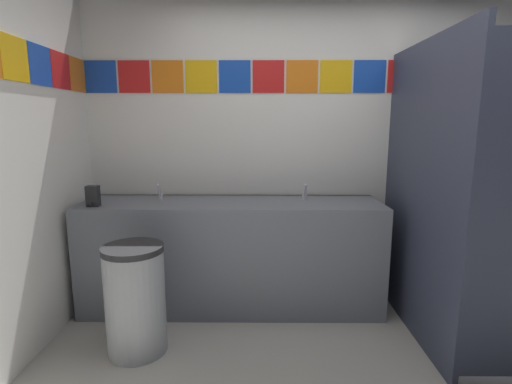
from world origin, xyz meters
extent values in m
cube|color=white|center=(0.00, 1.53, 1.34)|extent=(3.97, 0.08, 2.67)
cube|color=#1947B7|center=(-1.84, 1.49, 1.91)|extent=(0.27, 0.01, 0.27)
cube|color=red|center=(-1.56, 1.49, 1.91)|extent=(0.27, 0.01, 0.27)
cube|color=orange|center=(-1.28, 1.49, 1.91)|extent=(0.27, 0.01, 0.27)
cube|color=yellow|center=(-0.99, 1.49, 1.91)|extent=(0.27, 0.01, 0.27)
cube|color=#1947B7|center=(-0.71, 1.49, 1.91)|extent=(0.27, 0.01, 0.27)
cube|color=red|center=(-0.43, 1.49, 1.91)|extent=(0.27, 0.01, 0.27)
cube|color=orange|center=(-0.14, 1.49, 1.91)|extent=(0.27, 0.01, 0.27)
cube|color=yellow|center=(0.14, 1.49, 1.91)|extent=(0.27, 0.01, 0.27)
cube|color=#1947B7|center=(0.43, 1.49, 1.91)|extent=(0.27, 0.01, 0.27)
cube|color=red|center=(0.71, 1.49, 1.91)|extent=(0.27, 0.01, 0.27)
cube|color=orange|center=(0.99, 1.49, 1.91)|extent=(0.27, 0.01, 0.27)
cube|color=yellow|center=(1.28, 1.49, 1.91)|extent=(0.27, 0.01, 0.27)
cube|color=#1947B7|center=(1.56, 1.49, 1.91)|extent=(0.27, 0.01, 0.27)
cube|color=yellow|center=(-1.98, 0.54, 1.91)|extent=(0.01, 0.27, 0.27)
cube|color=#1947B7|center=(-1.98, 0.82, 1.91)|extent=(0.01, 0.27, 0.27)
cube|color=red|center=(-1.98, 1.09, 1.91)|extent=(0.01, 0.27, 0.27)
cube|color=orange|center=(-1.98, 1.36, 1.91)|extent=(0.01, 0.27, 0.27)
cube|color=slate|center=(-0.73, 1.19, 0.45)|extent=(2.42, 0.61, 0.90)
cube|color=slate|center=(-0.73, 1.48, 0.86)|extent=(2.42, 0.03, 0.08)
cylinder|color=white|center=(-1.33, 1.16, 0.84)|extent=(0.34, 0.34, 0.10)
cylinder|color=white|center=(-0.12, 1.16, 0.84)|extent=(0.34, 0.34, 0.10)
cylinder|color=silver|center=(-1.33, 1.30, 0.92)|extent=(0.04, 0.04, 0.05)
cylinder|color=silver|center=(-1.33, 1.25, 0.99)|extent=(0.02, 0.06, 0.09)
cylinder|color=silver|center=(-0.12, 1.30, 0.92)|extent=(0.04, 0.04, 0.05)
cylinder|color=silver|center=(-0.12, 1.25, 0.99)|extent=(0.02, 0.06, 0.09)
cube|color=black|center=(-1.77, 1.01, 0.98)|extent=(0.09, 0.07, 0.16)
cylinder|color=black|center=(-1.77, 0.96, 0.92)|extent=(0.02, 0.02, 0.03)
cube|color=#33384C|center=(0.64, 0.82, 1.04)|extent=(0.04, 1.36, 2.08)
cylinder|color=silver|center=(0.66, 0.16, 1.15)|extent=(0.02, 0.02, 0.10)
cylinder|color=white|center=(1.22, 1.04, 0.20)|extent=(0.38, 0.38, 0.40)
torus|color=white|center=(1.22, 1.04, 0.42)|extent=(0.39, 0.39, 0.05)
cube|color=white|center=(1.22, 1.25, 0.57)|extent=(0.34, 0.17, 0.34)
cylinder|color=#999EA3|center=(-1.33, 0.52, 0.35)|extent=(0.39, 0.39, 0.70)
cylinder|color=#262628|center=(-1.33, 0.52, 0.72)|extent=(0.40, 0.40, 0.04)
camera|label=1|loc=(-0.50, -1.87, 1.53)|focal=27.06mm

